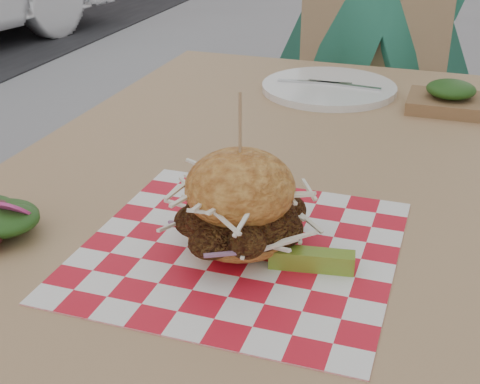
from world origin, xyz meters
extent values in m
cube|color=tan|center=(-0.17, -0.26, 0.73)|extent=(0.80, 1.20, 0.04)
cylinder|color=#333338|center=(-0.51, 0.28, 0.35)|extent=(0.05, 0.05, 0.71)
cylinder|color=#333338|center=(0.17, 0.28, 0.35)|extent=(0.05, 0.05, 0.71)
cube|color=tan|center=(-0.17, 0.56, 0.45)|extent=(0.45, 0.45, 0.04)
cube|color=tan|center=(-0.18, 0.76, 0.70)|extent=(0.42, 0.07, 0.50)
cylinder|color=#333338|center=(-0.33, 0.37, 0.21)|extent=(0.03, 0.03, 0.43)
cylinder|color=#333338|center=(0.03, 0.40, 0.21)|extent=(0.03, 0.03, 0.43)
cylinder|color=#333338|center=(-0.36, 0.73, 0.21)|extent=(0.03, 0.03, 0.43)
cylinder|color=#333338|center=(0.00, 0.76, 0.21)|extent=(0.03, 0.03, 0.43)
cube|color=red|center=(-0.14, -0.53, 0.75)|extent=(0.36, 0.36, 0.00)
ellipsoid|color=#D28B3B|center=(-0.14, -0.53, 0.77)|extent=(0.12, 0.12, 0.04)
ellipsoid|color=brown|center=(-0.14, -0.53, 0.79)|extent=(0.14, 0.13, 0.07)
ellipsoid|color=#D28B3B|center=(-0.14, -0.53, 0.83)|extent=(0.13, 0.13, 0.09)
cylinder|color=tan|center=(-0.14, -0.53, 0.90)|extent=(0.00, 0.00, 0.10)
cube|color=olive|center=(-0.05, -0.54, 0.76)|extent=(0.10, 0.04, 0.02)
ellipsoid|color=#3F1419|center=(-0.39, -0.60, 0.76)|extent=(0.08, 0.08, 0.03)
ellipsoid|color=#1B3F12|center=(-0.40, -0.58, 0.76)|extent=(0.08, 0.08, 0.03)
ellipsoid|color=#1B3F12|center=(-0.43, -0.58, 0.76)|extent=(0.08, 0.08, 0.03)
cylinder|color=#CF398B|center=(-0.41, -0.58, 0.79)|extent=(0.05, 0.05, 0.04)
cylinder|color=white|center=(-0.17, 0.12, 0.76)|extent=(0.27, 0.27, 0.01)
cube|color=silver|center=(-0.20, 0.12, 0.77)|extent=(0.15, 0.03, 0.00)
cube|color=silver|center=(-0.14, 0.12, 0.77)|extent=(0.15, 0.03, 0.00)
cube|color=brown|center=(0.07, 0.08, 0.76)|extent=(0.15, 0.12, 0.02)
ellipsoid|color=#1B3F12|center=(0.07, 0.08, 0.79)|extent=(0.09, 0.09, 0.03)
camera|label=1|loc=(0.08, -1.17, 1.16)|focal=50.00mm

